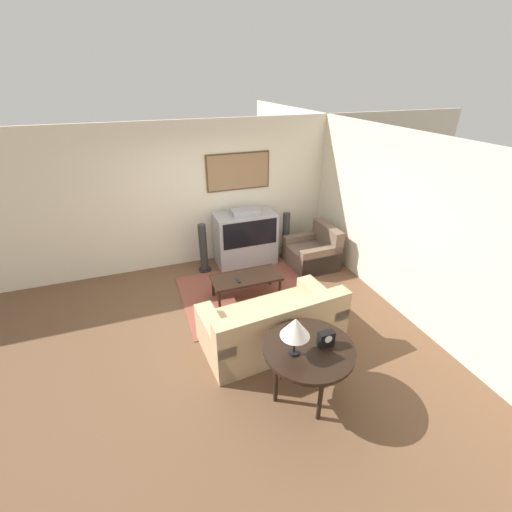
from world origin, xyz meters
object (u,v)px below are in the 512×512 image
console_table (309,352)px  speaker_tower_right (286,236)px  coffee_table (246,279)px  mantel_clock (326,339)px  speaker_tower_left (203,249)px  table_lamp (295,328)px  tv (246,238)px  couch (273,326)px  armchair (313,253)px

console_table → speaker_tower_right: bearing=69.7°
coffee_table → speaker_tower_right: size_ratio=1.20×
mantel_clock → speaker_tower_left: 3.41m
console_table → speaker_tower_left: size_ratio=1.06×
coffee_table → mantel_clock: size_ratio=6.47×
coffee_table → mantel_clock: (0.19, -2.19, 0.48)m
coffee_table → console_table: console_table is taller
speaker_tower_left → table_lamp: bearing=-85.2°
coffee_table → speaker_tower_left: speaker_tower_left is taller
tv → speaker_tower_left: bearing=-177.8°
speaker_tower_left → couch: bearing=-78.8°
couch → armchair: couch is taller
tv → mantel_clock: tv is taller
couch → speaker_tower_left: 2.37m
coffee_table → table_lamp: (-0.19, -2.19, 0.74)m
armchair → mantel_clock: 3.17m
console_table → speaker_tower_left: speaker_tower_left is taller
mantel_clock → tv: bearing=86.8°
table_lamp → armchair: bearing=57.5°
couch → mantel_clock: mantel_clock is taller
armchair → mantel_clock: mantel_clock is taller
coffee_table → mantel_clock: 2.25m
speaker_tower_left → speaker_tower_right: bearing=0.0°
couch → speaker_tower_left: speaker_tower_left is taller
armchair → speaker_tower_right: size_ratio=0.91×
console_table → speaker_tower_right: 3.52m
armchair → console_table: size_ratio=0.86×
armchair → mantel_clock: bearing=-28.1°
tv → mantel_clock: bearing=-93.2°
armchair → table_lamp: bearing=-34.0°
speaker_tower_left → speaker_tower_right: 1.70m
couch → speaker_tower_left: bearing=-83.9°
couch → armchair: bearing=-136.7°
coffee_table → speaker_tower_left: (-0.47, 1.13, 0.09)m
armchair → table_lamp: table_lamp is taller
speaker_tower_left → tv: bearing=2.2°
tv → mantel_clock: (-0.19, -3.35, 0.31)m
tv → mantel_clock: size_ratio=6.55×
coffee_table → console_table: size_ratio=1.13×
console_table → speaker_tower_right: speaker_tower_right is taller
coffee_table → table_lamp: 2.32m
table_lamp → tv: bearing=80.4°
tv → speaker_tower_right: 0.85m
speaker_tower_left → coffee_table: bearing=-67.3°
armchair → console_table: 3.22m
table_lamp → speaker_tower_right: bearing=66.9°
couch → mantel_clock: 1.15m
speaker_tower_left → speaker_tower_right: same height
speaker_tower_right → speaker_tower_left: bearing=180.0°
tv → speaker_tower_left: (-0.85, -0.03, -0.08)m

